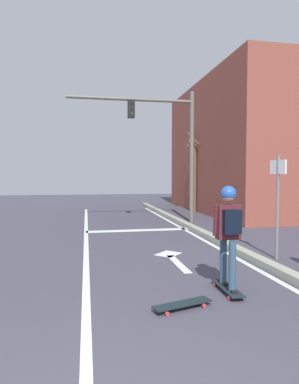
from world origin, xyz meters
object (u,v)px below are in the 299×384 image
skater (229,224)px  spare_skateboard (182,304)px  roadside_tree (194,174)px  traffic_signal_mast (164,133)px  skateboard (227,288)px  street_sign_post (278,192)px

skater → spare_skateboard: bearing=-151.3°
skater → roadside_tree: bearing=74.1°
traffic_signal_mast → roadside_tree: (2.35, 3.45, -1.53)m
roadside_tree → skateboard: bearing=-105.9°
traffic_signal_mast → spare_skateboard: bearing=-101.6°
traffic_signal_mast → skater: bearing=-95.8°
street_sign_post → roadside_tree: bearing=82.5°
street_sign_post → roadside_tree: (1.22, 9.22, 0.41)m
traffic_signal_mast → street_sign_post: bearing=-78.9°
skater → traffic_signal_mast: traffic_signal_mast is taller
traffic_signal_mast → street_sign_post: (1.13, -5.77, -1.94)m
skater → street_sign_post: (1.90, 1.74, 0.40)m
skateboard → skater: skater is taller
skateboard → traffic_signal_mast: bearing=84.2°
traffic_signal_mast → street_sign_post: size_ratio=2.23×
street_sign_post → traffic_signal_mast: bearing=101.1°
skateboard → traffic_signal_mast: size_ratio=0.18×
spare_skateboard → roadside_tree: 12.25m
traffic_signal_mast → roadside_tree: bearing=55.8°
spare_skateboard → street_sign_post: size_ratio=0.39×
spare_skateboard → skater: bearing=28.7°
skateboard → street_sign_post: (1.90, 1.72, 1.39)m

